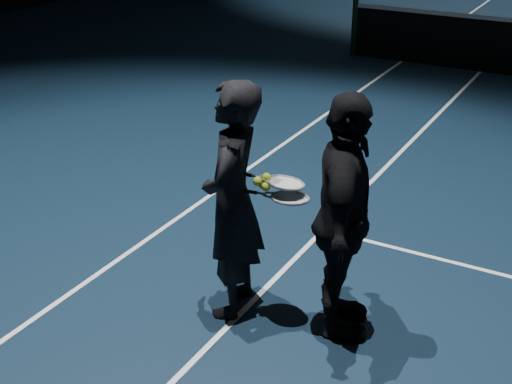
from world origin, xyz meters
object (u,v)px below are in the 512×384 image
player_a (232,201)px  racket_upper (285,183)px  player_b (343,219)px  racket_lower (290,198)px  tennis_balls (265,183)px

player_a → racket_upper: (0.39, 0.10, 0.20)m
player_b → racket_lower: 0.41m
racket_lower → tennis_balls: (-0.19, -0.03, 0.09)m
tennis_balls → player_a: bearing=-169.6°
player_a → racket_upper: player_a is taller
racket_lower → tennis_balls: 0.21m
player_a → racket_lower: (0.44, 0.07, 0.10)m
player_a → tennis_balls: bearing=86.4°
player_b → player_a: bearing=78.7°
racket_upper → tennis_balls: bearing=-170.4°
player_a → tennis_balls: (0.25, 0.05, 0.19)m
player_a → racket_upper: size_ratio=2.76×
player_b → racket_upper: size_ratio=2.76×
racket_upper → racket_lower: bearing=-42.7°
player_a → tennis_balls: size_ratio=15.64×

